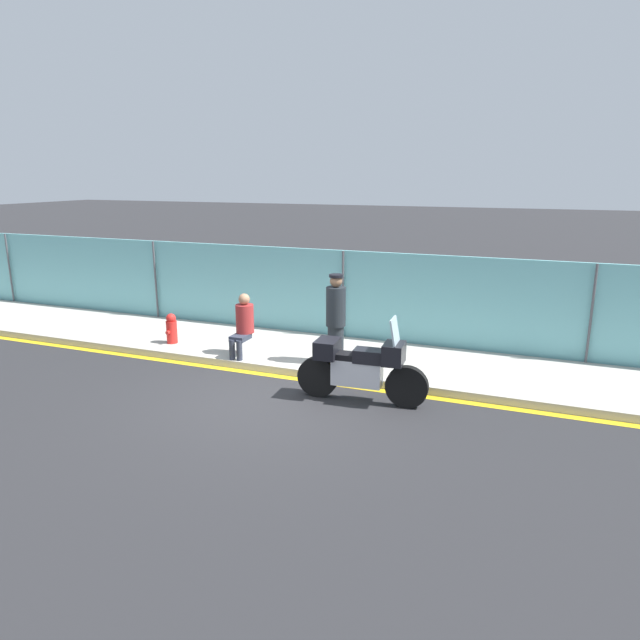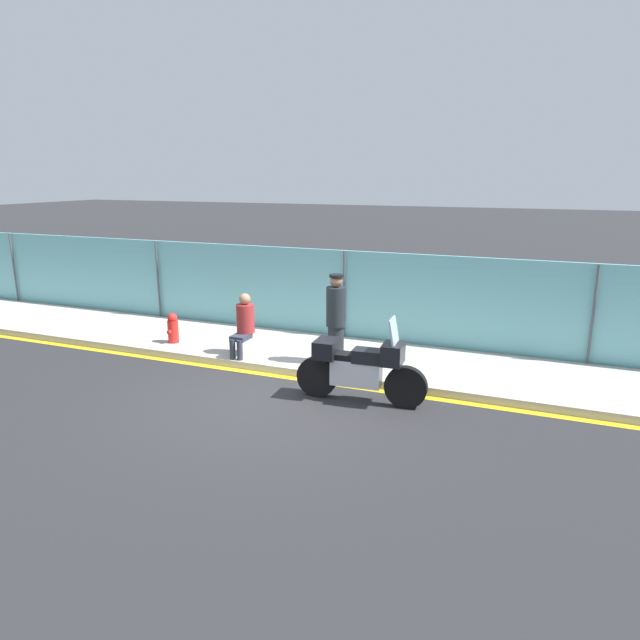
{
  "view_description": "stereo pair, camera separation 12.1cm",
  "coord_description": "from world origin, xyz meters",
  "px_view_note": "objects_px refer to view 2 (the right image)",
  "views": [
    {
      "loc": [
        4.04,
        -8.03,
        3.69
      ],
      "look_at": [
        0.31,
        1.48,
        1.07
      ],
      "focal_mm": 32.0,
      "sensor_mm": 36.0,
      "label": 1
    },
    {
      "loc": [
        4.15,
        -7.98,
        3.69
      ],
      "look_at": [
        0.31,
        1.48,
        1.07
      ],
      "focal_mm": 32.0,
      "sensor_mm": 36.0,
      "label": 2
    }
  ],
  "objects_px": {
    "person_seated_on_curb": "(244,322)",
    "fire_hydrant": "(173,328)",
    "motorcycle": "(359,367)",
    "officer_standing": "(336,318)"
  },
  "relations": [
    {
      "from": "motorcycle",
      "to": "fire_hydrant",
      "type": "xyz_separation_m",
      "value": [
        -4.66,
        1.3,
        -0.13
      ]
    },
    {
      "from": "person_seated_on_curb",
      "to": "fire_hydrant",
      "type": "xyz_separation_m",
      "value": [
        -1.86,
        0.17,
        -0.37
      ]
    },
    {
      "from": "officer_standing",
      "to": "fire_hydrant",
      "type": "xyz_separation_m",
      "value": [
        -3.75,
        -0.02,
        -0.57
      ]
    },
    {
      "from": "person_seated_on_curb",
      "to": "fire_hydrant",
      "type": "relative_size",
      "value": 1.92
    },
    {
      "from": "motorcycle",
      "to": "fire_hydrant",
      "type": "relative_size",
      "value": 3.41
    },
    {
      "from": "person_seated_on_curb",
      "to": "fire_hydrant",
      "type": "height_order",
      "value": "person_seated_on_curb"
    },
    {
      "from": "fire_hydrant",
      "to": "motorcycle",
      "type": "bearing_deg",
      "value": -15.56
    },
    {
      "from": "motorcycle",
      "to": "officer_standing",
      "type": "xyz_separation_m",
      "value": [
        -0.91,
        1.31,
        0.44
      ]
    },
    {
      "from": "officer_standing",
      "to": "person_seated_on_curb",
      "type": "height_order",
      "value": "officer_standing"
    },
    {
      "from": "motorcycle",
      "to": "officer_standing",
      "type": "height_order",
      "value": "officer_standing"
    }
  ]
}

